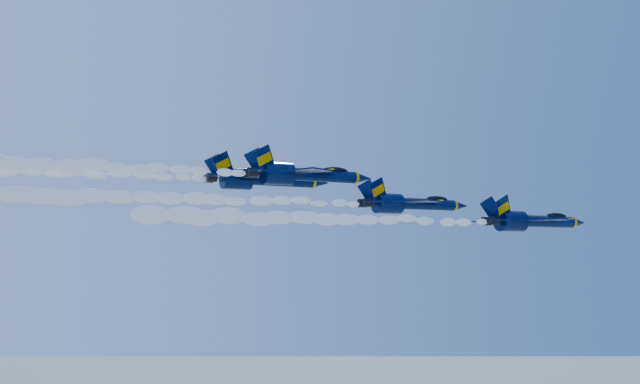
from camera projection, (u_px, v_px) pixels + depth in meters
name	position (u px, v px, depth m)	size (l,w,h in m)	color
jet_lead	(531.00, 221.00, 87.06)	(16.32, 13.39, 6.06)	#031139
smoke_trail_jet_lead	(333.00, 219.00, 74.23)	(41.43, 1.82, 1.64)	white
jet_second	(410.00, 203.00, 91.22)	(16.66, 13.66, 6.19)	#031139
smoke_trail_jet_second	(200.00, 199.00, 78.32)	(41.43, 1.86, 1.67)	white
jet_third	(303.00, 174.00, 93.13)	(18.56, 15.23, 6.90)	#031139
smoke_trail_jet_third	(75.00, 165.00, 79.86)	(41.43, 2.07, 1.86)	white
jet_fourth	(262.00, 179.00, 96.76)	(18.41, 15.10, 6.84)	#031139
smoke_trail_jet_fourth	(37.00, 171.00, 83.52)	(41.43, 2.05, 1.85)	white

